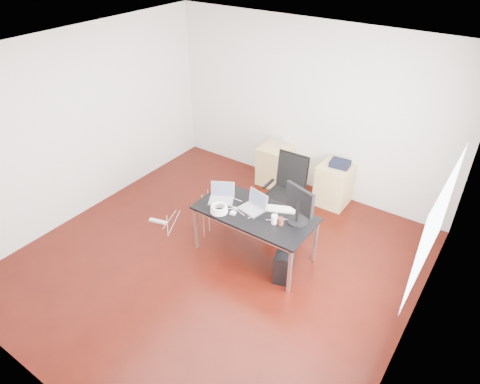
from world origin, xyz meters
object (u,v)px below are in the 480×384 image
Objects in this scene: desk at (255,216)px; filing_cabinet_right at (334,185)px; pc_tower at (285,262)px; filing_cabinet_left at (275,165)px; office_chair at (287,187)px.

filing_cabinet_right is (0.35, 1.82, -0.33)m from desk.
filing_cabinet_right is 1.56× the size of pc_tower.
filing_cabinet_left is at bearing 112.75° from desk.
filing_cabinet_left is (-0.71, 0.86, -0.26)m from office_chair.
office_chair is 0.99m from filing_cabinet_right.
desk reaches higher than filing_cabinet_right.
pc_tower is (1.31, -1.93, -0.13)m from filing_cabinet_left.
office_chair reaches higher than pc_tower.
office_chair is at bearing 93.05° from desk.
desk is at bearing -67.25° from filing_cabinet_left.
pc_tower is at bearing -55.84° from filing_cabinet_left.
filing_cabinet_left reaches higher than pc_tower.
filing_cabinet_left is 1.56× the size of pc_tower.
desk is at bearing -88.83° from office_chair.
filing_cabinet_right is at bearing 62.96° from office_chair.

